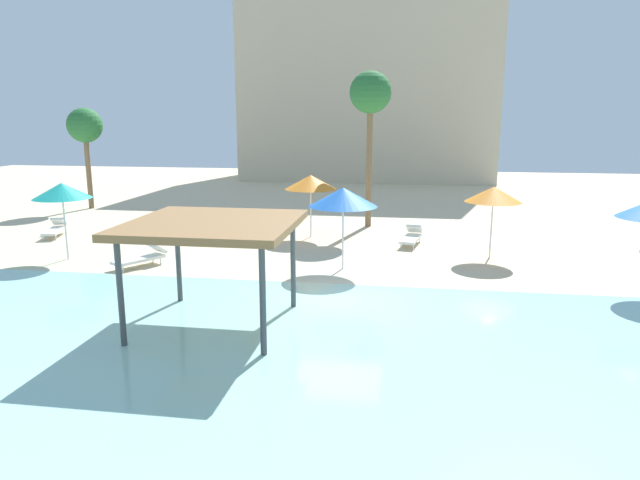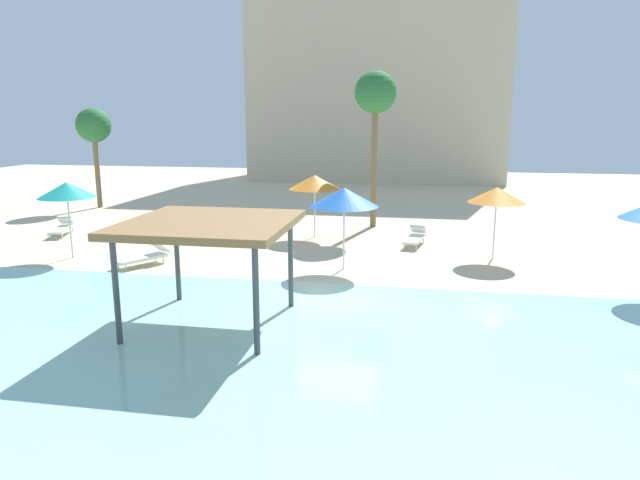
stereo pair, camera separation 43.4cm
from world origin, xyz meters
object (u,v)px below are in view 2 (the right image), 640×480
Objects in this scene: beach_umbrella_orange_5 at (497,195)px; lounge_chair_0 at (145,256)px; lounge_chair_1 at (415,237)px; lounge_chair_2 at (63,227)px; palm_tree_0 at (94,127)px; beach_umbrella_blue_3 at (344,197)px; beach_umbrella_teal_2 at (67,190)px; beach_umbrella_orange_4 at (315,182)px; palm_tree_1 at (375,97)px; shade_pavilion at (209,227)px.

beach_umbrella_orange_5 is 12.63m from lounge_chair_0.
lounge_chair_2 is at bearing -76.43° from lounge_chair_1.
palm_tree_0 is (-17.91, 6.67, 4.17)m from lounge_chair_1.
beach_umbrella_orange_5 is at bearing 24.80° from beach_umbrella_blue_3.
beach_umbrella_orange_5 is at bearing 68.83° from lounge_chair_1.
beach_umbrella_teal_2 is 1.40× the size of lounge_chair_2.
lounge_chair_1 is 0.99× the size of lounge_chair_2.
beach_umbrella_teal_2 is 13.31m from lounge_chair_1.
beach_umbrella_orange_4 is at bearing 111.31° from beach_umbrella_blue_3.
palm_tree_0 is at bearing 169.27° from palm_tree_1.
palm_tree_0 is (-15.58, 10.85, 2.03)m from beach_umbrella_blue_3.
palm_tree_0 reaches higher than beach_umbrella_blue_3.
lounge_chair_0 is at bearing -165.66° from beach_umbrella_orange_5.
beach_umbrella_blue_3 is 5.24m from lounge_chair_1.
palm_tree_0 reaches higher than beach_umbrella_orange_5.
lounge_chair_0 is (-6.90, -0.70, -2.14)m from beach_umbrella_blue_3.
palm_tree_0 is 0.78× the size of palm_tree_1.
lounge_chair_0 and lounge_chair_2 have the same top height.
beach_umbrella_blue_3 reaches higher than lounge_chair_0.
beach_umbrella_orange_4 is at bearing -128.69° from palm_tree_1.
lounge_chair_1 is (4.29, -0.84, -2.03)m from beach_umbrella_orange_4.
palm_tree_1 reaches higher than beach_umbrella_orange_5.
lounge_chair_2 is (-2.90, 3.69, -2.17)m from beach_umbrella_teal_2.
lounge_chair_1 is at bearing 64.35° from shade_pavilion.
palm_tree_1 reaches higher than palm_tree_0.
lounge_chair_0 is 0.27× the size of palm_tree_1.
beach_umbrella_blue_3 is at bearing 57.93° from lounge_chair_2.
beach_umbrella_orange_5 is at bearing -48.24° from palm_tree_1.
beach_umbrella_orange_5 is 8.15m from palm_tree_1.
beach_umbrella_orange_5 reaches higher than lounge_chair_1.
palm_tree_0 is at bearing -99.41° from lounge_chair_1.
lounge_chair_2 is 0.36× the size of palm_tree_0.
shade_pavilion is 0.55× the size of palm_tree_1.
lounge_chair_0 is (3.15, -0.50, -2.17)m from beach_umbrella_teal_2.
beach_umbrella_teal_2 reaches higher than beach_umbrella_orange_5.
palm_tree_1 is at bearing 51.31° from beach_umbrella_orange_4.
beach_umbrella_teal_2 reaches higher than beach_umbrella_orange_4.
palm_tree_1 reaches higher than beach_umbrella_blue_3.
beach_umbrella_blue_3 is 1.06× the size of beach_umbrella_orange_5.
lounge_chair_1 and lounge_chair_2 have the same top height.
beach_umbrella_orange_4 is 5.10m from palm_tree_1.
beach_umbrella_orange_5 is at bearing -20.21° from beach_umbrella_orange_4.
lounge_chair_2 is at bearing -91.93° from lounge_chair_0.
lounge_chair_0 is at bearing -9.12° from beach_umbrella_teal_2.
beach_umbrella_blue_3 reaches higher than beach_umbrella_orange_5.
shade_pavilion is 1.98× the size of lounge_chair_2.
beach_umbrella_orange_4 is (-1.96, 5.01, -0.10)m from beach_umbrella_blue_3.
palm_tree_1 is (7.21, 8.54, 5.62)m from lounge_chair_0.
beach_umbrella_orange_5 is 0.47× the size of palm_tree_0.
shade_pavilion reaches higher than lounge_chair_1.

